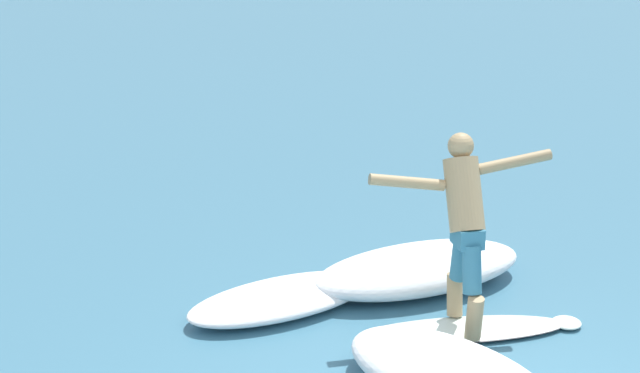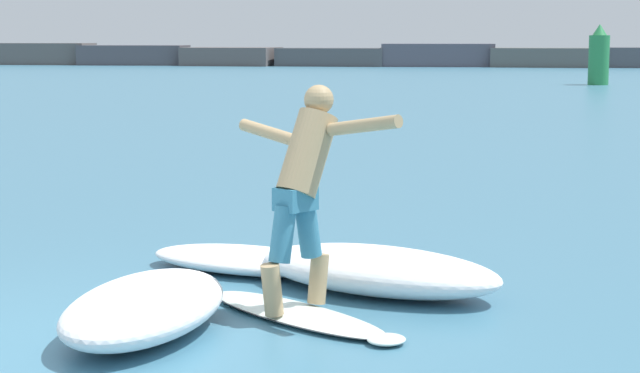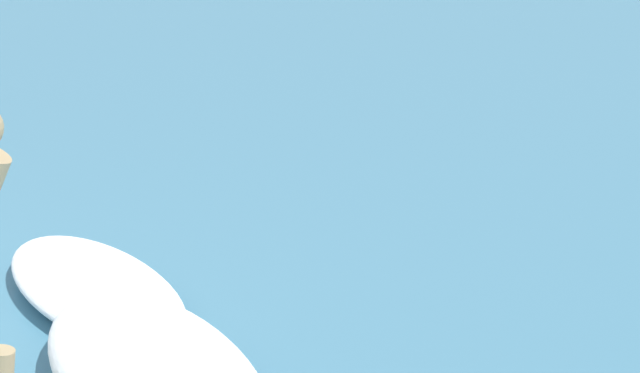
{
  "view_description": "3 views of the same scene",
  "coord_description": "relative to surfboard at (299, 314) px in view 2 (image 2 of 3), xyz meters",
  "views": [
    {
      "loc": [
        -5.06,
        -3.59,
        3.85
      ],
      "look_at": [
        1.04,
        2.24,
        1.05
      ],
      "focal_mm": 60.0,
      "sensor_mm": 36.0,
      "label": 1
    },
    {
      "loc": [
        2.78,
        -6.14,
        1.96
      ],
      "look_at": [
        1.42,
        1.9,
        0.8
      ],
      "focal_mm": 60.0,
      "sensor_mm": 36.0,
      "label": 2
    },
    {
      "loc": [
        7.04,
        -2.39,
        3.57
      ],
      "look_at": [
        2.0,
        2.86,
        0.91
      ],
      "focal_mm": 85.0,
      "sensor_mm": 36.0,
      "label": 3
    }
  ],
  "objects": [
    {
      "name": "wave_foam_at_nose",
      "position": [
        -0.71,
        1.42,
        0.07
      ],
      "size": [
        1.86,
        1.18,
        0.2
      ],
      "color": "white",
      "rests_on": "ground"
    },
    {
      "name": "surfer",
      "position": [
        0.03,
        0.1,
        0.94
      ],
      "size": [
        1.3,
        0.93,
        1.56
      ],
      "color": "tan",
      "rests_on": "surfboard"
    },
    {
      "name": "surfboard",
      "position": [
        0.0,
        0.0,
        0.0
      ],
      "size": [
        1.7,
        1.44,
        0.2
      ],
      "color": "white",
      "rests_on": "ground"
    },
    {
      "name": "wave_foam_at_tail",
      "position": [
        -0.93,
        -0.53,
        0.15
      ],
      "size": [
        1.02,
        1.83,
        0.36
      ],
      "color": "white",
      "rests_on": "ground"
    },
    {
      "name": "ground_plane",
      "position": [
        -1.43,
        -0.96,
        -0.03
      ],
      "size": [
        200.0,
        200.0,
        0.0
      ],
      "primitive_type": "plane",
      "color": "teal"
    },
    {
      "name": "wave_foam_beside",
      "position": [
        0.45,
        0.87,
        0.14
      ],
      "size": [
        2.2,
        1.57,
        0.35
      ],
      "color": "white",
      "rests_on": "ground"
    },
    {
      "name": "channel_marker_buoy",
      "position": [
        5.15,
        36.69,
        1.06
      ],
      "size": [
        0.81,
        0.81,
        2.39
      ],
      "color": "#288447",
      "rests_on": "ground"
    },
    {
      "name": "rock_jetty_breakwater",
      "position": [
        1.17,
        61.04,
        0.61
      ],
      "size": [
        67.32,
        4.66,
        1.43
      ],
      "color": "#585554",
      "rests_on": "ground"
    }
  ]
}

